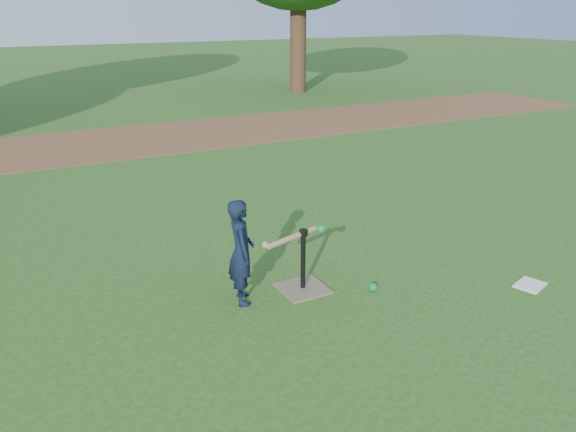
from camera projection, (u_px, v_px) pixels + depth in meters
name	position (u px, v px, depth m)	size (l,w,h in m)	color
ground	(314.00, 306.00, 5.05)	(80.00, 80.00, 0.00)	#285116
dirt_strip	(124.00, 141.00, 11.25)	(24.00, 3.00, 0.01)	brown
child	(241.00, 252.00, 4.99)	(0.36, 0.23, 0.98)	black
wiffle_ball_ground	(373.00, 287.00, 5.32)	(0.08, 0.08, 0.08)	#0C8941
clipboard	(530.00, 285.00, 5.43)	(0.30, 0.23, 0.01)	white
batting_tee	(303.00, 279.00, 5.32)	(0.43, 0.43, 0.61)	#74644A
swing_action	(296.00, 236.00, 5.12)	(0.71, 0.23, 0.08)	tan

